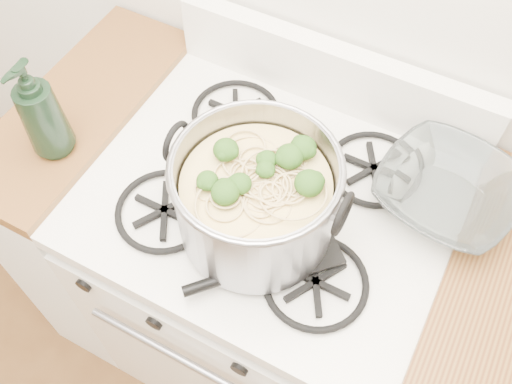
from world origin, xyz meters
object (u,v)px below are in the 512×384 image
object	(u,v)px
stock_pot	(256,199)
bottle	(39,109)
gas_range	(267,285)
glass_bowl	(444,197)
spatula	(311,250)

from	to	relation	value
stock_pot	bottle	xyz separation A→B (m)	(-0.48, -0.03, 0.02)
gas_range	glass_bowl	xyz separation A→B (m)	(0.32, 0.14, 0.50)
stock_pot	spatula	distance (m)	0.15
gas_range	bottle	bearing A→B (deg)	-165.21
gas_range	bottle	world-z (taller)	bottle
bottle	spatula	bearing A→B (deg)	0.75
stock_pot	spatula	world-z (taller)	stock_pot
gas_range	glass_bowl	distance (m)	0.61
gas_range	spatula	world-z (taller)	spatula
gas_range	glass_bowl	world-z (taller)	glass_bowl
glass_bowl	spatula	bearing A→B (deg)	-128.61
glass_bowl	bottle	world-z (taller)	bottle
spatula	glass_bowl	xyz separation A→B (m)	(0.19, 0.24, 0.00)
gas_range	stock_pot	world-z (taller)	stock_pot
gas_range	glass_bowl	size ratio (longest dim) A/B	8.34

